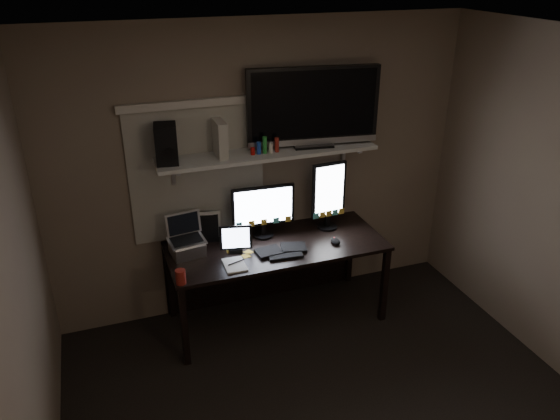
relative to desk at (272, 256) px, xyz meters
name	(u,v)px	position (x,y,z in m)	size (l,w,h in m)	color
ceiling	(375,52)	(0.00, -1.55, 1.95)	(3.60, 3.60, 0.00)	silver
back_wall	(262,171)	(0.00, 0.25, 0.70)	(3.60, 3.60, 0.00)	#6B5A4C
left_wall	(13,348)	(-1.80, -1.55, 0.70)	(3.60, 3.60, 0.00)	#6B5A4C
window_blinds	(198,174)	(-0.55, 0.24, 0.75)	(1.10, 0.02, 1.10)	#B5B1A2
desk	(272,256)	(0.00, 0.00, 0.00)	(1.80, 0.75, 0.73)	black
wall_shelf	(268,153)	(0.00, 0.08, 0.91)	(1.80, 0.35, 0.03)	beige
monitor_landscape	(263,211)	(-0.05, 0.06, 0.41)	(0.53, 0.06, 0.47)	black
monitor_portrait	(329,195)	(0.53, 0.02, 0.48)	(0.31, 0.06, 0.62)	black
keyboard	(281,250)	(0.00, -0.24, 0.19)	(0.42, 0.17, 0.03)	black
mouse	(336,241)	(0.47, -0.27, 0.20)	(0.07, 0.11, 0.04)	black
notepad	(235,265)	(-0.42, -0.33, 0.18)	(0.16, 0.23, 0.01)	silver
tablet	(235,239)	(-0.35, -0.12, 0.29)	(0.26, 0.11, 0.23)	black
file_sorter	(207,226)	(-0.52, 0.16, 0.30)	(0.20, 0.09, 0.25)	black
laptop	(186,237)	(-0.73, -0.04, 0.34)	(0.28, 0.23, 0.32)	#B2B2B7
cup	(181,277)	(-0.85, -0.44, 0.23)	(0.08, 0.08, 0.11)	maroon
sticky_notes	(244,254)	(-0.30, -0.18, 0.18)	(0.27, 0.20, 0.00)	yellow
tv	(313,107)	(0.39, 0.09, 1.25)	(1.08, 0.19, 0.65)	black
game_console	(220,138)	(-0.38, 0.11, 1.07)	(0.07, 0.24, 0.28)	beige
speaker	(166,144)	(-0.80, 0.08, 1.08)	(0.16, 0.20, 0.30)	black
bottles	(265,145)	(-0.04, 0.04, 1.00)	(0.22, 0.05, 0.14)	#A50F0C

